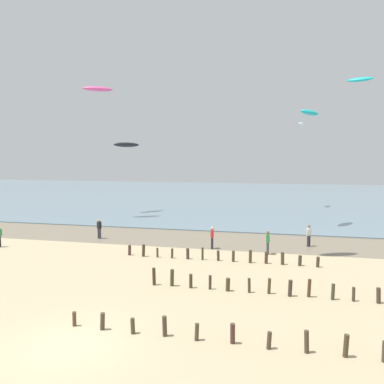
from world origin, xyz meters
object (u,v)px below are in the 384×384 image
person_left_flank (212,237)px  person_trailing_behind (309,235)px  kite_aloft_1 (98,89)px  kite_aloft_5 (360,79)px  person_by_waterline (268,242)px  kite_aloft_7 (310,113)px  person_nearest_camera (99,228)px  kite_aloft_6 (126,145)px  kite_aloft_2 (301,124)px

person_left_flank → person_trailing_behind: (7.28, 2.49, 0.00)m
kite_aloft_1 → kite_aloft_5: (29.58, 11.05, 1.86)m
person_by_waterline → person_left_flank: bearing=170.0°
person_by_waterline → kite_aloft_7: (3.49, 12.63, 10.57)m
person_trailing_behind → kite_aloft_5: kite_aloft_5 is taller
person_nearest_camera → person_left_flank: bearing=-8.0°
person_by_waterline → person_left_flank: 4.28m
person_trailing_behind → kite_aloft_6: 26.66m
kite_aloft_1 → kite_aloft_5: bearing=-10.1°
person_nearest_camera → person_left_flank: same height
kite_aloft_6 → kite_aloft_7: (21.67, -4.76, 2.86)m
kite_aloft_1 → kite_aloft_6: size_ratio=0.95×
kite_aloft_2 → kite_aloft_7: size_ratio=0.72×
person_trailing_behind → kite_aloft_7: size_ratio=0.53×
person_nearest_camera → person_by_waterline: same height
person_by_waterline → person_trailing_behind: (3.06, 3.23, 0.00)m
person_by_waterline → kite_aloft_7: size_ratio=0.53×
person_trailing_behind → kite_aloft_2: 26.71m
person_by_waterline → kite_aloft_6: size_ratio=0.48×
person_left_flank → kite_aloft_5: 31.19m
person_nearest_camera → kite_aloft_7: bearing=30.3°
person_trailing_behind → kite_aloft_1: size_ratio=0.51×
person_nearest_camera → kite_aloft_6: bearing=104.0°
person_nearest_camera → person_trailing_behind: (17.44, 1.06, 0.00)m
kite_aloft_5 → kite_aloft_6: 29.98m
person_nearest_camera → kite_aloft_2: 32.90m
person_nearest_camera → kite_aloft_6: (-3.79, 15.22, 7.71)m
person_by_waterline → person_left_flank: (-4.22, 0.74, 0.00)m
kite_aloft_7 → kite_aloft_1: bearing=-59.8°
kite_aloft_1 → kite_aloft_7: 23.25m
kite_aloft_5 → person_trailing_behind: bearing=88.3°
kite_aloft_5 → kite_aloft_2: bearing=-14.1°
person_trailing_behind → kite_aloft_2: kite_aloft_2 is taller
person_nearest_camera → person_trailing_behind: same height
person_trailing_behind → kite_aloft_5: size_ratio=0.56×
person_nearest_camera → kite_aloft_1: kite_aloft_1 is taller
kite_aloft_6 → kite_aloft_5: bearing=140.6°
person_left_flank → person_trailing_behind: same height
person_nearest_camera → kite_aloft_1: (-5.15, 10.41, 13.81)m
person_left_flank → kite_aloft_6: (-13.96, 16.65, 7.71)m
person_trailing_behind → kite_aloft_5: (6.99, 20.40, 15.67)m
kite_aloft_7 → kite_aloft_6: bearing=-72.3°
person_nearest_camera → kite_aloft_2: kite_aloft_2 is taller
kite_aloft_2 → kite_aloft_5: bearing=70.0°
person_left_flank → person_trailing_behind: 7.69m
person_nearest_camera → kite_aloft_5: kite_aloft_5 is taller
person_by_waterline → kite_aloft_2: bearing=83.0°
person_nearest_camera → person_by_waterline: (14.38, -2.17, 0.00)m
person_left_flank → person_trailing_behind: bearing=18.9°
person_by_waterline → kite_aloft_6: (-18.18, 17.39, 7.71)m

